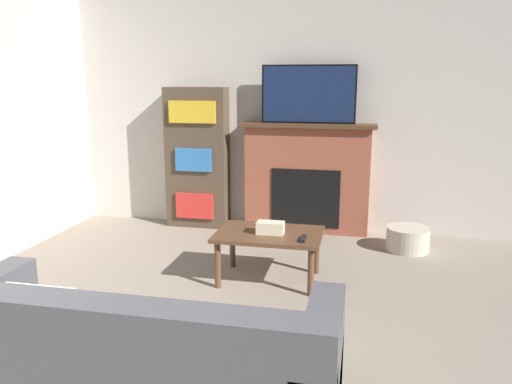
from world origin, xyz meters
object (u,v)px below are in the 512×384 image
(tv, at_px, (308,94))
(coffee_table, at_px, (269,239))
(storage_basket, at_px, (408,239))
(fireplace, at_px, (307,178))
(couch, at_px, (128,383))
(bookshelf, at_px, (197,158))

(tv, relative_size, coffee_table, 1.14)
(tv, height_order, storage_basket, tv)
(fireplace, relative_size, couch, 0.77)
(couch, bearing_deg, fireplace, 83.19)
(tv, xyz_separation_m, coffee_table, (-0.14, -1.44, -1.13))
(fireplace, xyz_separation_m, tv, (0.00, -0.02, 0.89))
(couch, distance_m, storage_basket, 3.37)
(tv, xyz_separation_m, couch, (-0.41, -3.44, -1.19))
(coffee_table, distance_m, storage_basket, 1.59)
(tv, bearing_deg, bookshelf, -179.88)
(fireplace, height_order, storage_basket, fireplace)
(bookshelf, bearing_deg, couch, -76.59)
(couch, xyz_separation_m, storage_basket, (1.47, 3.03, -0.18))
(couch, xyz_separation_m, bookshelf, (-0.82, 3.44, 0.48))
(couch, bearing_deg, tv, 83.15)
(bookshelf, bearing_deg, coffee_table, -52.75)
(fireplace, relative_size, coffee_table, 1.66)
(bookshelf, bearing_deg, storage_basket, -10.25)
(coffee_table, bearing_deg, storage_basket, 40.52)
(coffee_table, relative_size, storage_basket, 2.11)
(bookshelf, relative_size, storage_basket, 3.80)
(fireplace, xyz_separation_m, couch, (-0.41, -3.46, -0.30))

